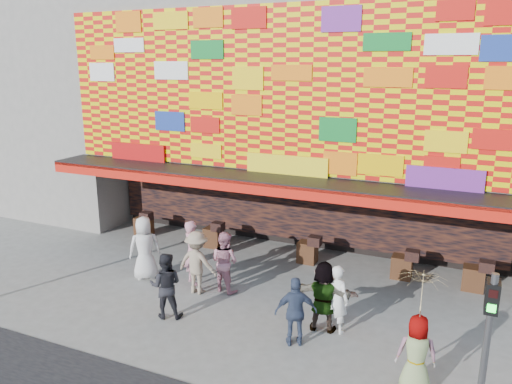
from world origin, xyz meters
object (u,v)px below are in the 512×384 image
Objects in this scene: ped_f at (323,296)px; ped_d at (197,262)px; ped_h at (337,299)px; ped_i at (225,262)px; parasol at (422,293)px; ped_e at (296,312)px; ped_c at (166,285)px; ped_a at (145,248)px; ped_b at (192,252)px; ped_g at (416,354)px; signal_right at (487,336)px.

ped_d is at bearing -14.51° from ped_f.
ped_i is (-3.50, 0.88, 0.03)m from ped_h.
ped_e is at bearing 167.33° from parasol.
ped_c is at bearing 8.08° from ped_f.
ped_i is at bearing -23.38° from ped_f.
ped_f is 0.99× the size of parasol.
ped_c reaches higher than ped_e.
parasol is at bearing 153.47° from ped_c.
ped_h is (6.08, -0.65, -0.11)m from ped_a.
ped_b reaches higher than ped_d.
ped_a is 1.09× the size of ped_f.
parasol is (2.04, -1.60, 1.27)m from ped_h.
ped_e is 0.94× the size of ped_i.
ped_h is (0.31, 0.09, -0.03)m from ped_f.
ped_b is 1.19× the size of ped_g.
ped_b reaches higher than ped_f.
signal_right is at bearing 134.78° from ped_e.
ped_c is 6.22m from ped_g.
parasol is (0.00, -0.00, 1.31)m from ped_g.
parasol is at bearing 168.62° from ped_i.
signal_right reaches higher than ped_g.
ped_g is (2.35, -1.51, -0.07)m from ped_f.
ped_i is (0.66, 1.97, 0.02)m from ped_c.
signal_right is 1.70m from ped_g.
ped_b is 1.16× the size of ped_e.
ped_c reaches higher than ped_h.
ped_a is at bearing -13.82° from ped_f.
ped_c is 1.06× the size of ped_g.
ped_b is at bearing -19.85° from ped_f.
signal_right reaches higher than ped_i.
parasol reaches higher than ped_d.
parasol is at bearing 149.80° from signal_right.
ped_a is at bearing -43.79° from ped_e.
ped_f reaches higher than ped_h.
ped_g is at bearing 140.44° from ped_e.
ped_h is 2.88m from parasol.
ped_b is 1.08× the size of parasol.
ped_i is at bearing -36.11° from ped_g.
signal_right is at bearing 137.79° from ped_g.
parasol reaches higher than ped_h.
ped_d is at bearing -30.35° from ped_g.
ped_h is (4.15, -0.45, -0.06)m from ped_d.
ped_a is 2.59m from ped_i.
signal_right reaches higher than ped_c.
signal_right is 1.84× the size of ped_g.
parasol is at bearing 77.99° from ped_g.
ped_c is at bearing 101.03° from ped_a.
ped_a is 2.60m from ped_c.
ped_a and ped_b have the same top height.
ped_i reaches higher than ped_c.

